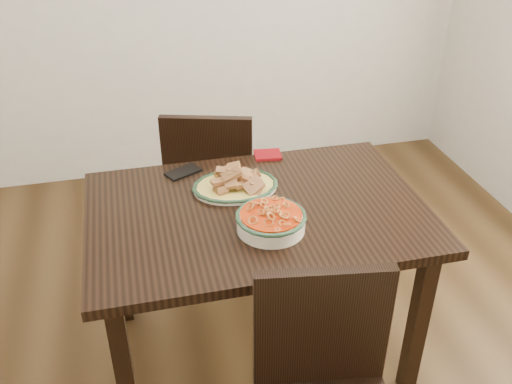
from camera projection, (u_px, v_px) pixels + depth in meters
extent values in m
plane|color=#352311|center=(262.00, 347.00, 2.56)|extent=(3.50, 3.50, 0.00)
cube|color=black|center=(257.00, 213.00, 2.17)|extent=(1.28, 0.85, 0.04)
cube|color=black|center=(125.00, 376.00, 1.97)|extent=(0.06, 0.06, 0.71)
cube|color=black|center=(418.00, 323.00, 2.19)|extent=(0.06, 0.06, 0.71)
cube|color=black|center=(118.00, 258.00, 2.54)|extent=(0.06, 0.06, 0.71)
cube|color=black|center=(352.00, 224.00, 2.76)|extent=(0.06, 0.06, 0.71)
cube|color=black|center=(214.00, 184.00, 2.94)|extent=(0.52, 0.52, 0.04)
cube|color=black|center=(249.00, 204.00, 3.19)|extent=(0.04, 0.04, 0.41)
cube|color=black|center=(189.00, 202.00, 3.21)|extent=(0.04, 0.04, 0.41)
cube|color=black|center=(245.00, 240.00, 2.90)|extent=(0.04, 0.04, 0.41)
cube|color=black|center=(179.00, 238.00, 2.92)|extent=(0.04, 0.04, 0.41)
cube|color=black|center=(207.00, 161.00, 2.65)|extent=(0.41, 0.16, 0.44)
cube|color=black|center=(322.00, 327.00, 1.74)|extent=(0.42, 0.10, 0.44)
ellipsoid|color=beige|center=(235.00, 187.00, 2.28)|extent=(0.34, 0.25, 0.02)
ellipsoid|color=gold|center=(235.00, 186.00, 2.27)|extent=(0.32, 0.24, 0.01)
torus|color=#17331F|center=(235.00, 185.00, 2.27)|extent=(0.26, 0.26, 0.01)
cylinder|color=white|center=(271.00, 222.00, 2.03)|extent=(0.25, 0.25, 0.06)
torus|color=#1B3C26|center=(271.00, 216.00, 2.01)|extent=(0.26, 0.26, 0.02)
cylinder|color=#AF2B08|center=(271.00, 215.00, 2.01)|extent=(0.22, 0.22, 0.01)
cube|color=black|center=(183.00, 172.00, 2.39)|extent=(0.16, 0.13, 0.01)
cube|color=maroon|center=(268.00, 155.00, 2.52)|extent=(0.13, 0.11, 0.01)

